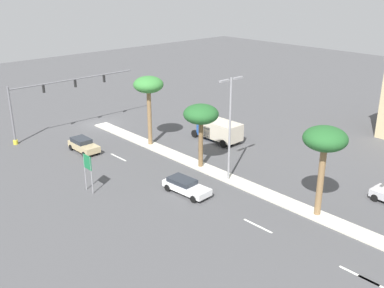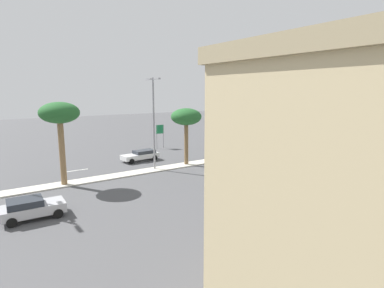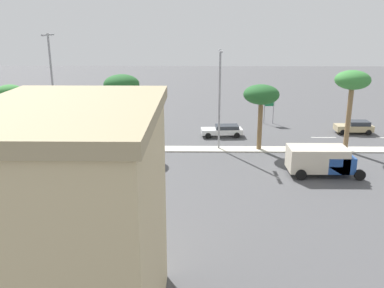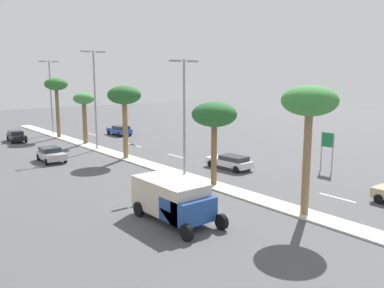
% 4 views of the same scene
% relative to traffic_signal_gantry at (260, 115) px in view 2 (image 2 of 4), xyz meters
% --- Properties ---
extents(ground_plane, '(160.00, 160.00, 0.00)m').
position_rel_traffic_signal_gantry_xyz_m(ground_plane, '(-6.80, 26.77, -4.56)').
color(ground_plane, '#4C4C4F').
extents(median_curb, '(1.80, 68.18, 0.12)m').
position_rel_traffic_signal_gantry_xyz_m(median_curb, '(-6.80, 34.34, -4.50)').
color(median_curb, beige).
rests_on(median_curb, ground).
extents(lane_stripe_right, '(0.20, 2.80, 0.01)m').
position_rel_traffic_signal_gantry_xyz_m(lane_stripe_right, '(-2.05, 4.25, -4.55)').
color(lane_stripe_right, silver).
rests_on(lane_stripe_right, ground).
extents(lane_stripe_center, '(0.20, 2.80, 0.01)m').
position_rel_traffic_signal_gantry_xyz_m(lane_stripe_center, '(-2.05, 11.49, -4.55)').
color(lane_stripe_center, silver).
rests_on(lane_stripe_center, ground).
extents(lane_stripe_mid, '(0.20, 2.80, 0.01)m').
position_rel_traffic_signal_gantry_xyz_m(lane_stripe_mid, '(-2.05, 23.04, -4.55)').
color(lane_stripe_mid, silver).
rests_on(lane_stripe_mid, ground).
extents(lane_stripe_far, '(0.20, 2.80, 0.01)m').
position_rel_traffic_signal_gantry_xyz_m(lane_stripe_far, '(-2.05, 30.77, -4.55)').
color(lane_stripe_far, silver).
rests_on(lane_stripe_far, ground).
extents(traffic_signal_gantry, '(16.79, 0.53, 6.83)m').
position_rel_traffic_signal_gantry_xyz_m(traffic_signal_gantry, '(0.00, 0.00, 0.00)').
color(traffic_signal_gantry, slate).
rests_on(traffic_signal_gantry, ground).
extents(directional_road_sign, '(0.10, 1.25, 3.54)m').
position_rel_traffic_signal_gantry_xyz_m(directional_road_sign, '(4.47, 16.61, -2.06)').
color(directional_road_sign, gray).
rests_on(directional_road_sign, ground).
extents(palm_tree_trailing, '(3.34, 3.34, 7.90)m').
position_rel_traffic_signal_gantry_xyz_m(palm_tree_trailing, '(-6.96, 10.77, 2.29)').
color(palm_tree_trailing, olive).
rests_on(palm_tree_trailing, median_curb).
extents(palm_tree_outboard, '(3.50, 3.50, 6.48)m').
position_rel_traffic_signal_gantry_xyz_m(palm_tree_outboard, '(-6.76, 19.38, 0.96)').
color(palm_tree_outboard, brown).
rests_on(palm_tree_outboard, median_curb).
extents(palm_tree_near, '(3.45, 3.45, 7.47)m').
position_rel_traffic_signal_gantry_xyz_m(palm_tree_near, '(-6.94, 32.94, 1.85)').
color(palm_tree_near, olive).
rests_on(palm_tree_near, median_curb).
extents(street_lamp_near, '(2.90, 0.24, 9.80)m').
position_rel_traffic_signal_gantry_xyz_m(street_lamp_near, '(-6.55, 23.43, 1.31)').
color(street_lamp_near, gray).
rests_on(street_lamp_near, median_curb).
extents(sedan_white_front, '(2.13, 4.70, 1.29)m').
position_rel_traffic_signal_gantry_xyz_m(sedan_white_front, '(-1.70, 22.73, -3.85)').
color(sedan_white_front, silver).
rests_on(sedan_white_front, ground).
extents(sedan_tan_right, '(1.88, 4.17, 1.47)m').
position_rel_traffic_signal_gantry_xyz_m(sedan_tan_right, '(-0.20, 7.44, -3.77)').
color(sedan_tan_right, tan).
rests_on(sedan_tan_right, ground).
extents(sedan_silver_far, '(2.16, 3.97, 1.40)m').
position_rel_traffic_signal_gantry_xyz_m(sedan_silver_far, '(-13.53, 36.49, -3.80)').
color(sedan_silver_far, '#B2B2B7').
rests_on(sedan_silver_far, ground).
extents(box_truck, '(2.77, 6.09, 2.42)m').
position_rel_traffic_signal_gantry_xyz_m(box_truck, '(-13.75, 15.10, -3.22)').
color(box_truck, '#234C99').
rests_on(box_truck, ground).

